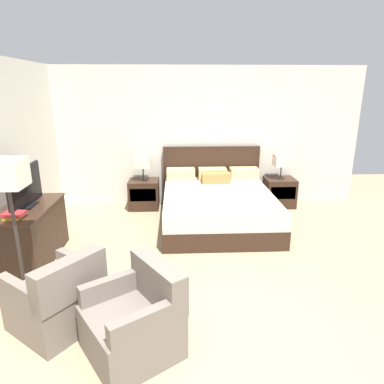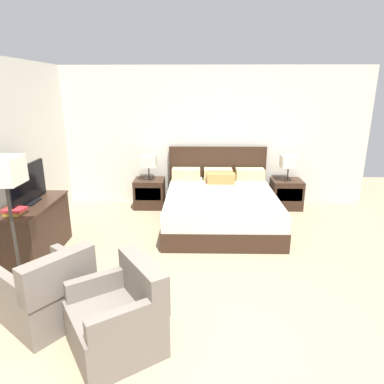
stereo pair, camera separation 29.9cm
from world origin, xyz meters
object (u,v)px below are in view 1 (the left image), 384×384
at_px(nightstand_right, 279,192).
at_px(table_lamp_left, 143,162).
at_px(nightstand_left, 144,194).
at_px(armchair_companion, 136,321).
at_px(tv, 25,188).
at_px(bed, 217,205).
at_px(armchair_by_window, 58,299).
at_px(table_lamp_right, 282,160).
at_px(dresser, 30,233).
at_px(floor_lamp, 8,185).
at_px(book_red_cover, 13,217).
at_px(book_blue_cover, 14,214).

bearing_deg(nightstand_right, table_lamp_left, 179.97).
bearing_deg(nightstand_left, armchair_companion, -86.19).
bearing_deg(tv, bed, 24.67).
bearing_deg(nightstand_left, armchair_by_window, -98.71).
relative_size(nightstand_left, table_lamp_right, 1.19).
bearing_deg(table_lamp_left, armchair_companion, -86.19).
xyz_separation_m(tv, armchair_companion, (1.51, -1.72, -0.68)).
height_order(nightstand_right, dresser, dresser).
xyz_separation_m(nightstand_right, armchair_by_window, (-3.04, -3.29, 0.02)).
distance_m(bed, table_lamp_left, 1.58).
bearing_deg(armchair_companion, floor_lamp, 147.69).
bearing_deg(table_lamp_right, dresser, -152.81).
bearing_deg(floor_lamp, bed, 42.64).
relative_size(table_lamp_right, armchair_by_window, 0.47).
bearing_deg(table_lamp_left, bed, -30.64).
bearing_deg(floor_lamp, table_lamp_left, 70.49).
distance_m(table_lamp_left, armchair_companion, 3.69).
bearing_deg(book_red_cover, nightstand_left, 61.43).
distance_m(nightstand_left, tv, 2.40).
bearing_deg(armchair_companion, armchair_by_window, 155.34).
bearing_deg(bed, floor_lamp, -137.36).
relative_size(dresser, armchair_by_window, 1.26).
bearing_deg(tv, nightstand_right, 26.72).
bearing_deg(armchair_companion, bed, 70.45).
height_order(nightstand_right, tv, tv).
relative_size(table_lamp_left, floor_lamp, 0.30).
bearing_deg(dresser, floor_lamp, -73.42).
height_order(nightstand_left, dresser, dresser).
distance_m(nightstand_left, dresser, 2.33).
distance_m(tv, floor_lamp, 1.01).
bearing_deg(nightstand_left, floor_lamp, -109.52).
height_order(table_lamp_right, armchair_by_window, table_lamp_right).
xyz_separation_m(nightstand_left, table_lamp_right, (2.53, 0.00, 0.61)).
xyz_separation_m(bed, table_lamp_right, (1.27, 0.75, 0.58)).
bearing_deg(table_lamp_right, nightstand_right, -90.00).
bearing_deg(book_blue_cover, floor_lamp, -64.34).
distance_m(bed, armchair_by_window, 3.10).
distance_m(bed, nightstand_left, 1.47).
bearing_deg(book_red_cover, bed, 31.93).
relative_size(table_lamp_left, armchair_companion, 0.48).
distance_m(table_lamp_right, book_blue_cover, 4.45).
relative_size(tv, floor_lamp, 0.60).
distance_m(tv, armchair_companion, 2.39).
height_order(bed, table_lamp_right, bed).
distance_m(table_lamp_left, floor_lamp, 3.04).
height_order(table_lamp_left, armchair_companion, table_lamp_left).
bearing_deg(armchair_companion, nightstand_right, 57.77).
bearing_deg(nightstand_left, tv, -123.57).
distance_m(nightstand_right, dresser, 4.28).
xyz_separation_m(bed, book_red_cover, (-2.53, -1.58, 0.45)).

